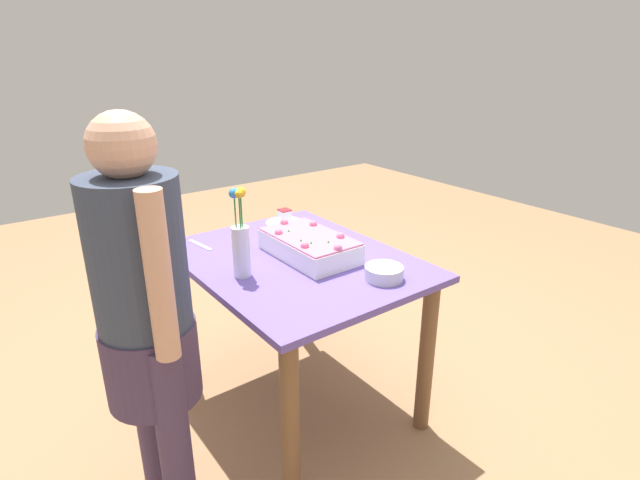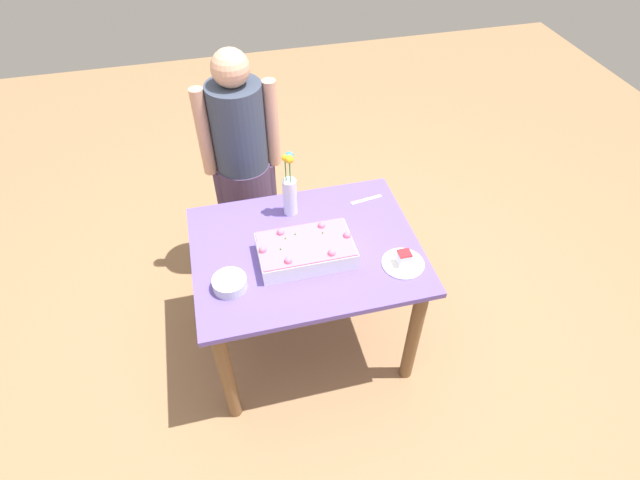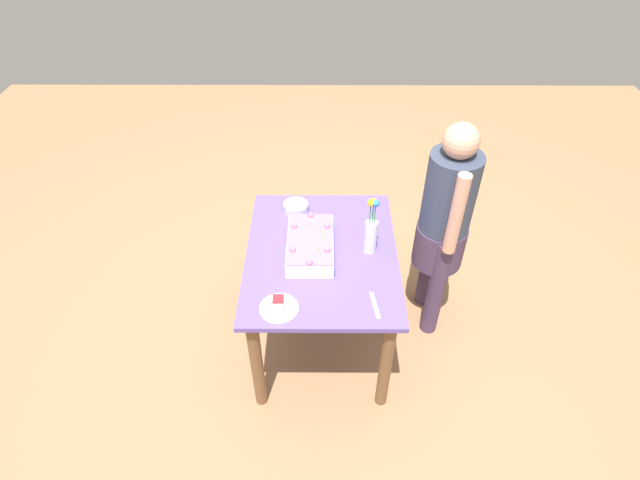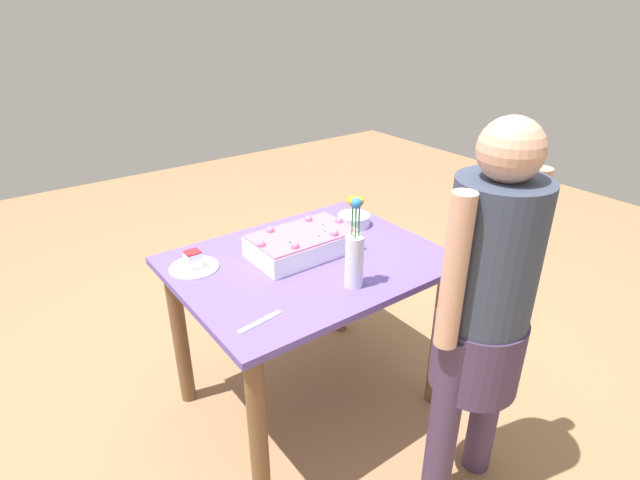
% 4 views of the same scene
% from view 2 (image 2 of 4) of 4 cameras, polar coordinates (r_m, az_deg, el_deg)
% --- Properties ---
extents(ground_plane, '(8.00, 8.00, 0.00)m').
position_cam_2_polar(ground_plane, '(3.06, -1.33, -11.12)').
color(ground_plane, '#9B734E').
extents(dining_table, '(1.11, 0.87, 0.78)m').
position_cam_2_polar(dining_table, '(2.56, -1.57, -3.16)').
color(dining_table, '#6550AC').
rests_on(dining_table, ground_plane).
extents(sheet_cake, '(0.45, 0.26, 0.12)m').
position_cam_2_polar(sheet_cake, '(2.38, -1.64, -1.17)').
color(sheet_cake, white).
rests_on(sheet_cake, dining_table).
extents(serving_plate_with_slice, '(0.20, 0.20, 0.08)m').
position_cam_2_polar(serving_plate_with_slice, '(2.40, 9.50, -2.41)').
color(serving_plate_with_slice, white).
rests_on(serving_plate_with_slice, dining_table).
extents(cake_knife, '(0.18, 0.05, 0.00)m').
position_cam_2_polar(cake_knife, '(2.73, 5.32, 4.62)').
color(cake_knife, silver).
rests_on(cake_knife, dining_table).
extents(flower_vase, '(0.07, 0.07, 0.37)m').
position_cam_2_polar(flower_vase, '(2.56, -3.48, 5.58)').
color(flower_vase, white).
rests_on(flower_vase, dining_table).
extents(fruit_bowl, '(0.16, 0.16, 0.05)m').
position_cam_2_polar(fruit_bowl, '(2.30, -10.29, -4.88)').
color(fruit_bowl, silver).
rests_on(fruit_bowl, dining_table).
extents(person_standing, '(0.45, 0.31, 1.49)m').
position_cam_2_polar(person_standing, '(2.95, -8.91, 9.42)').
color(person_standing, '#463454').
rests_on(person_standing, ground_plane).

